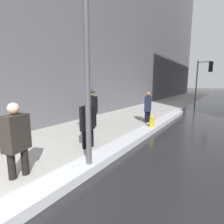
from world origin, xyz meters
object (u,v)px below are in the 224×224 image
Objects in this scene: traffic_light_near at (205,73)px; pedestrian_with_shoulder_bag at (148,106)px; pedestrian_nearside at (16,137)px; fire_hydrant at (152,124)px; lamp_post at (87,43)px; pedestrian_trailing at (88,121)px; pedestrian_in_fedora at (92,106)px.

pedestrian_with_shoulder_bag is at bearing -89.91° from traffic_light_near.
pedestrian_nearside is 1.02× the size of pedestrian_with_shoulder_bag.
pedestrian_nearside is 5.15m from fire_hydrant.
lamp_post is 2.98× the size of pedestrian_trailing.
pedestrian_trailing is at bearing 131.74° from lamp_post.
pedestrian_in_fedora is (-1.46, 4.26, 0.06)m from pedestrian_nearside.
pedestrian_nearside is 4.50m from pedestrian_in_fedora.
pedestrian_in_fedora reaches higher than pedestrian_trailing.
pedestrian_trailing is 2.24× the size of fire_hydrant.
traffic_light_near reaches higher than pedestrian_nearside.
pedestrian_nearside reaches higher than pedestrian_trailing.
pedestrian_in_fedora is at bearing -53.72° from pedestrian_with_shoulder_bag.
pedestrian_nearside is 0.92× the size of pedestrian_in_fedora.
lamp_post is 2.94× the size of pedestrian_with_shoulder_bag.
fire_hydrant is at bearing 144.74° from pedestrian_trailing.
pedestrian_trailing reaches higher than fire_hydrant.
pedestrian_in_fedora is (-2.58, 3.27, -1.84)m from lamp_post.
traffic_light_near is (0.70, 15.39, 0.12)m from lamp_post.
pedestrian_nearside is 2.32× the size of fire_hydrant.
pedestrian_trailing is (-1.02, 1.14, -1.94)m from lamp_post.
pedestrian_nearside reaches higher than pedestrian_with_shoulder_bag.
traffic_light_near is 5.78× the size of fire_hydrant.
pedestrian_nearside is at bearing -102.48° from fire_hydrant.
pedestrian_nearside reaches higher than fire_hydrant.
fire_hydrant is (1.11, 5.00, -0.55)m from pedestrian_nearside.
pedestrian_nearside is at bearing -18.65° from pedestrian_trailing.
traffic_light_near is at bearing 87.39° from lamp_post.
pedestrian_with_shoulder_bag is at bearing 98.31° from lamp_post.
traffic_light_near is 14.50m from pedestrian_trailing.
pedestrian_trailing is (-1.72, -14.25, -2.06)m from traffic_light_near.
pedestrian_trailing is (0.10, 2.14, -0.03)m from pedestrian_nearside.
traffic_light_near reaches higher than pedestrian_in_fedora.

